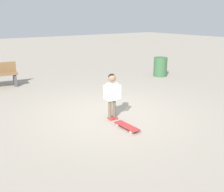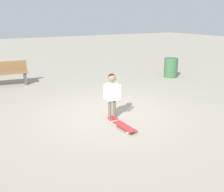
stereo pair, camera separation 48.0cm
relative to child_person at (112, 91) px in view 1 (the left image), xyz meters
The scene contains 4 objects.
ground_plane 0.74m from the child_person, 112.24° to the right, with size 50.00×50.00×0.00m, color #9E9384.
child_person is the anchor object (origin of this frame).
skateboard 0.88m from the child_person, 82.58° to the left, with size 0.19×0.66×0.07m.
trash_bin 4.99m from the child_person, 148.22° to the right, with size 0.52×0.52×0.74m, color #38663D.
Camera 1 is at (3.50, 4.99, 2.27)m, focal length 42.82 mm.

